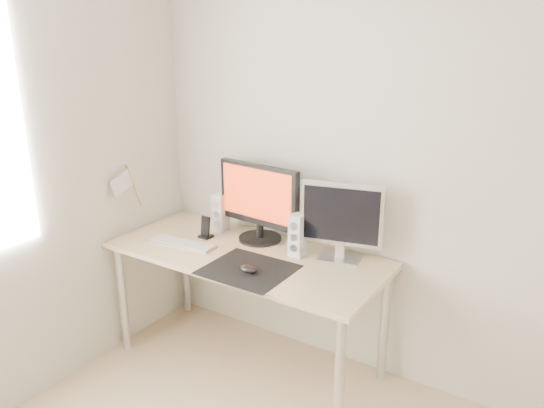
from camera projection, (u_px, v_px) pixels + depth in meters
The scene contains 11 objects.
wall_back at pixel (438, 173), 2.67m from camera, with size 3.50×3.50×0.00m, color silver.
mousepad at pixel (248, 270), 2.79m from camera, with size 0.45×0.40×0.00m, color black.
mouse at pixel (248, 269), 2.75m from camera, with size 0.11×0.06×0.04m, color black.
desk at pixel (247, 265), 3.04m from camera, with size 1.60×0.70×0.73m.
main_monitor at pixel (259, 200), 3.11m from camera, with size 0.55×0.28×0.47m.
second_monitor at pixel (341, 218), 2.84m from camera, with size 0.45×0.21×0.43m.
speaker_left at pixel (221, 213), 3.30m from camera, with size 0.08×0.09×0.24m.
speaker_right at pixel (298, 235), 2.94m from camera, with size 0.08×0.09×0.24m.
keyboard at pixel (183, 243), 3.12m from camera, with size 0.43×0.16×0.02m.
phone_dock at pixel (206, 231), 3.21m from camera, with size 0.08×0.06×0.13m.
pennant at pixel (126, 184), 3.20m from camera, with size 0.01×0.23×0.29m.
Camera 1 is at (0.69, -0.88, 1.94)m, focal length 35.00 mm.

